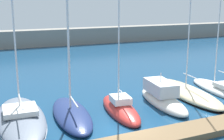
{
  "coord_description": "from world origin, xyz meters",
  "views": [
    {
      "loc": [
        -8.4,
        -16.84,
        8.59
      ],
      "look_at": [
        1.71,
        5.92,
        2.82
      ],
      "focal_mm": 48.66,
      "sensor_mm": 36.0,
      "label": 1
    }
  ],
  "objects_px": {
    "sailboat_red_fifth": "(120,108)",
    "sailboat_white_eighth": "(222,90)",
    "sailboat_sand_seventh": "(187,92)",
    "sailboat_navy_fourth": "(71,113)",
    "motorboat_ivory_sixth": "(162,97)",
    "sailboat_slate_third": "(21,118)"
  },
  "relations": [
    {
      "from": "sailboat_sand_seventh",
      "to": "sailboat_white_eighth",
      "type": "distance_m",
      "value": 3.61
    },
    {
      "from": "sailboat_slate_third",
      "to": "motorboat_ivory_sixth",
      "type": "distance_m",
      "value": 11.48
    },
    {
      "from": "sailboat_navy_fourth",
      "to": "sailboat_red_fifth",
      "type": "xyz_separation_m",
      "value": [
        3.77,
        -0.6,
        0.01
      ]
    },
    {
      "from": "motorboat_ivory_sixth",
      "to": "sailboat_sand_seventh",
      "type": "height_order",
      "value": "sailboat_sand_seventh"
    },
    {
      "from": "sailboat_sand_seventh",
      "to": "sailboat_white_eighth",
      "type": "relative_size",
      "value": 0.91
    },
    {
      "from": "sailboat_slate_third",
      "to": "sailboat_red_fifth",
      "type": "distance_m",
      "value": 7.48
    },
    {
      "from": "sailboat_slate_third",
      "to": "sailboat_navy_fourth",
      "type": "xyz_separation_m",
      "value": [
        3.56,
        -0.89,
        0.11
      ]
    },
    {
      "from": "sailboat_red_fifth",
      "to": "sailboat_white_eighth",
      "type": "height_order",
      "value": "sailboat_white_eighth"
    },
    {
      "from": "sailboat_slate_third",
      "to": "sailboat_sand_seventh",
      "type": "distance_m",
      "value": 14.88
    },
    {
      "from": "sailboat_navy_fourth",
      "to": "sailboat_sand_seventh",
      "type": "distance_m",
      "value": 11.35
    },
    {
      "from": "sailboat_red_fifth",
      "to": "motorboat_ivory_sixth",
      "type": "relative_size",
      "value": 1.99
    },
    {
      "from": "sailboat_slate_third",
      "to": "sailboat_navy_fourth",
      "type": "relative_size",
      "value": 1.13
    },
    {
      "from": "sailboat_sand_seventh",
      "to": "sailboat_red_fifth",
      "type": "bearing_deg",
      "value": 106.23
    },
    {
      "from": "sailboat_sand_seventh",
      "to": "sailboat_white_eighth",
      "type": "height_order",
      "value": "sailboat_white_eighth"
    },
    {
      "from": "sailboat_slate_third",
      "to": "sailboat_white_eighth",
      "type": "bearing_deg",
      "value": -89.03
    },
    {
      "from": "sailboat_navy_fourth",
      "to": "motorboat_ivory_sixth",
      "type": "xyz_separation_m",
      "value": [
        7.87,
        -0.18,
        0.27
      ]
    },
    {
      "from": "motorboat_ivory_sixth",
      "to": "sailboat_white_eighth",
      "type": "bearing_deg",
      "value": -80.53
    },
    {
      "from": "sailboat_red_fifth",
      "to": "sailboat_white_eighth",
      "type": "xyz_separation_m",
      "value": [
        11.1,
        0.84,
        -0.11
      ]
    },
    {
      "from": "sailboat_slate_third",
      "to": "motorboat_ivory_sixth",
      "type": "height_order",
      "value": "sailboat_slate_third"
    },
    {
      "from": "sailboat_red_fifth",
      "to": "sailboat_white_eighth",
      "type": "relative_size",
      "value": 0.88
    },
    {
      "from": "sailboat_slate_third",
      "to": "sailboat_navy_fourth",
      "type": "height_order",
      "value": "sailboat_slate_third"
    },
    {
      "from": "sailboat_navy_fourth",
      "to": "motorboat_ivory_sixth",
      "type": "relative_size",
      "value": 1.9
    }
  ]
}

